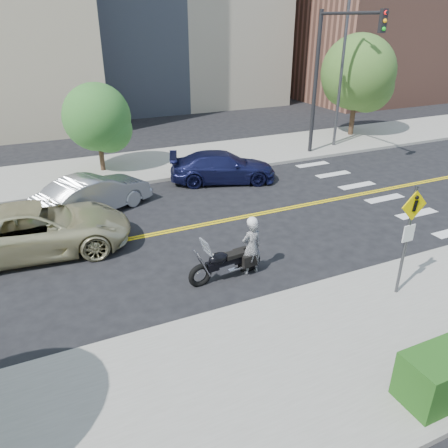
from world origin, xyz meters
name	(u,v)px	position (x,y,z in m)	size (l,w,h in m)	color
ground_plane	(171,231)	(0.00, 0.00, 0.00)	(120.00, 120.00, 0.00)	black
sidewalk_near	(285,372)	(0.00, -7.50, 0.07)	(60.00, 5.00, 0.15)	#9E9B91
sidewalk_far	(122,168)	(0.00, 7.50, 0.07)	(60.00, 5.00, 0.15)	#9E9B91
building_right	(373,27)	(26.00, 20.00, 6.00)	(14.00, 12.00, 12.00)	#8C5947
lamp_post	(341,72)	(12.00, 6.50, 4.15)	(0.16, 0.16, 8.00)	#4C4C51
traffic_light	(328,65)	(10.00, 5.08, 4.67)	(0.28, 4.50, 7.00)	black
pedestrian_sign	(409,231)	(4.20, -6.31, 1.96)	(0.78, 0.08, 3.00)	#4C4C51
motorcyclist	(251,246)	(1.26, -3.60, 0.89)	(0.64, 0.45, 1.79)	silver
motorcycle	(226,256)	(0.49, -3.52, 0.69)	(2.26, 0.69, 1.37)	black
suv	(37,229)	(-4.23, 0.33, 0.80)	(2.64, 5.73, 1.59)	beige
parked_car_silver	(94,194)	(-2.07, 2.80, 0.73)	(1.55, 4.44, 1.46)	#A1A4A8
parked_car_blue	(223,167)	(3.80, 3.91, 0.68)	(1.91, 4.71, 1.37)	#181B49
tree_far_a	(97,117)	(-0.91, 7.44, 2.66)	(3.07, 3.07, 4.20)	#382619
tree_far_b	(358,72)	(14.54, 8.12, 3.84)	(4.36, 4.36, 6.03)	#382619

